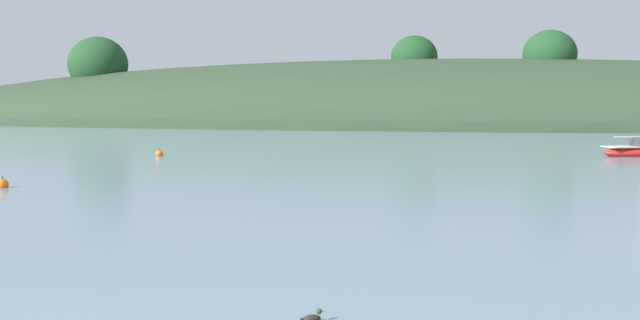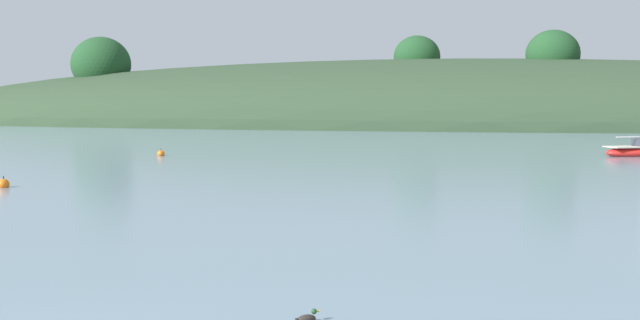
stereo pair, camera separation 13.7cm
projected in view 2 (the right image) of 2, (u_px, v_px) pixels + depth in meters
far_shoreline_hill at (431, 125)px, 94.32m from camera, size 150.00×36.00×19.66m
mooring_buoy_outer at (161, 154)px, 45.44m from camera, size 0.44×0.44×0.54m
mooring_buoy_inner at (4, 184)px, 29.56m from camera, size 0.44×0.44×0.54m
duck_lead at (306, 319)px, 11.85m from camera, size 0.37×0.36×0.24m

